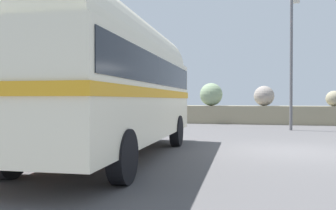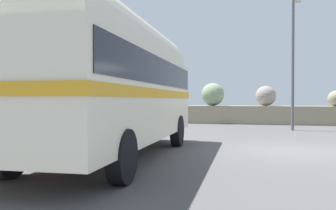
{
  "view_description": "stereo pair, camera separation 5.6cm",
  "coord_description": "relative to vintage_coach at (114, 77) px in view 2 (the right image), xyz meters",
  "views": [
    {
      "loc": [
        -0.96,
        -10.74,
        1.48
      ],
      "look_at": [
        -2.88,
        -2.84,
        1.36
      ],
      "focal_mm": 38.64,
      "sensor_mm": 36.0,
      "label": 1
    },
    {
      "loc": [
        -0.9,
        -10.73,
        1.48
      ],
      "look_at": [
        -2.88,
        -2.84,
        1.36
      ],
      "focal_mm": 38.64,
      "sensor_mm": 36.0,
      "label": 2
    }
  ],
  "objects": [
    {
      "name": "vintage_coach",
      "position": [
        0.0,
        0.0,
        0.0
      ],
      "size": [
        2.76,
        8.67,
        3.7
      ],
      "rotation": [
        0.0,
        0.0,
        0.04
      ],
      "color": "black",
      "rests_on": "ground"
    },
    {
      "name": "ground",
      "position": [
        4.37,
        2.36,
        -2.04
      ],
      "size": [
        32.0,
        26.0,
        0.02
      ],
      "color": "#4E4C4E"
    },
    {
      "name": "lamp_post",
      "position": [
        5.07,
        9.79,
        1.56
      ],
      "size": [
        0.5,
        0.83,
        6.41
      ],
      "color": "#5B5B60",
      "rests_on": "ground"
    },
    {
      "name": "breakwater",
      "position": [
        4.34,
        14.13,
        -1.3
      ],
      "size": [
        31.36,
        1.94,
        2.49
      ],
      "color": "gray",
      "rests_on": "ground"
    }
  ]
}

